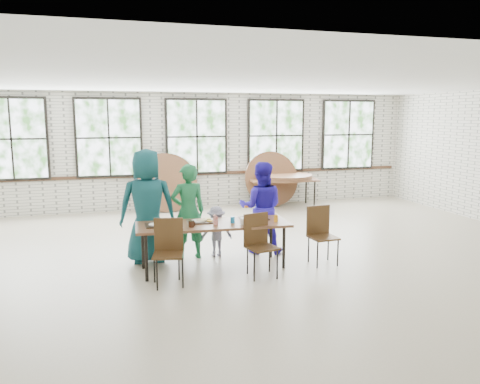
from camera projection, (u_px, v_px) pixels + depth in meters
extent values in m
plane|color=#BCAC95|center=(246.00, 254.00, 8.25)|extent=(12.00, 12.00, 0.00)
plane|color=white|center=(247.00, 80.00, 7.76)|extent=(12.00, 12.00, 0.00)
plane|color=silver|center=(196.00, 151.00, 12.27)|extent=(12.00, 0.00, 12.00)
plane|color=silver|center=(411.00, 232.00, 3.74)|extent=(12.00, 0.00, 12.00)
cube|color=#422819|center=(197.00, 174.00, 12.34)|extent=(11.80, 0.05, 0.08)
cube|color=black|center=(12.00, 139.00, 10.94)|extent=(1.62, 0.05, 1.97)
cube|color=white|center=(11.00, 139.00, 10.90)|extent=(1.50, 0.01, 1.85)
cube|color=black|center=(109.00, 138.00, 11.54)|extent=(1.62, 0.05, 1.97)
cube|color=white|center=(109.00, 138.00, 11.51)|extent=(1.50, 0.01, 1.85)
cube|color=black|center=(197.00, 137.00, 12.15)|extent=(1.62, 0.05, 1.97)
cube|color=white|center=(197.00, 137.00, 12.12)|extent=(1.50, 0.01, 1.85)
cube|color=black|center=(276.00, 136.00, 12.76)|extent=(1.62, 0.05, 1.97)
cube|color=white|center=(276.00, 136.00, 12.72)|extent=(1.50, 0.01, 1.85)
cube|color=black|center=(348.00, 135.00, 13.36)|extent=(1.62, 0.05, 1.97)
cube|color=white|center=(349.00, 135.00, 13.33)|extent=(1.50, 0.01, 1.85)
cube|color=brown|center=(213.00, 224.00, 7.37)|extent=(2.45, 0.95, 0.04)
cylinder|color=black|center=(146.00, 258.00, 6.85)|extent=(0.05, 0.05, 0.70)
cylinder|color=black|center=(143.00, 247.00, 7.42)|extent=(0.05, 0.05, 0.70)
cylinder|color=black|center=(284.00, 247.00, 7.45)|extent=(0.05, 0.05, 0.70)
cylinder|color=black|center=(271.00, 238.00, 8.01)|extent=(0.05, 0.05, 0.70)
cube|color=#452D17|center=(168.00, 255.00, 6.67)|extent=(0.50, 0.48, 0.03)
cube|color=#452D17|center=(169.00, 235.00, 6.81)|extent=(0.42, 0.12, 0.50)
cylinder|color=black|center=(157.00, 276.00, 6.49)|extent=(0.02, 0.02, 0.44)
cylinder|color=black|center=(154.00, 268.00, 6.82)|extent=(0.02, 0.02, 0.44)
cylinder|color=black|center=(183.00, 273.00, 6.59)|extent=(0.02, 0.02, 0.44)
cylinder|color=black|center=(179.00, 266.00, 6.92)|extent=(0.02, 0.02, 0.44)
cube|color=#452D17|center=(262.00, 248.00, 7.03)|extent=(0.50, 0.48, 0.03)
cube|color=#452D17|center=(256.00, 229.00, 7.16)|extent=(0.42, 0.12, 0.50)
cylinder|color=black|center=(254.00, 267.00, 6.86)|extent=(0.02, 0.02, 0.44)
cylinder|color=black|center=(247.00, 260.00, 7.18)|extent=(0.02, 0.02, 0.44)
cylinder|color=black|center=(277.00, 265.00, 6.96)|extent=(0.02, 0.02, 0.44)
cylinder|color=black|center=(270.00, 258.00, 7.28)|extent=(0.02, 0.02, 0.44)
cube|color=#452D17|center=(323.00, 238.00, 7.63)|extent=(0.44, 0.43, 0.03)
cube|color=#452D17|center=(318.00, 220.00, 7.76)|extent=(0.42, 0.06, 0.50)
cylinder|color=black|center=(317.00, 255.00, 7.45)|extent=(0.02, 0.02, 0.44)
cylinder|color=black|center=(309.00, 249.00, 7.77)|extent=(0.02, 0.02, 0.44)
cylinder|color=black|center=(338.00, 253.00, 7.55)|extent=(0.02, 0.02, 0.44)
cylinder|color=black|center=(328.00, 248.00, 7.87)|extent=(0.02, 0.02, 0.44)
imported|color=#185B5B|center=(147.00, 206.00, 7.69)|extent=(0.95, 0.64, 1.89)
imported|color=#1C6A3C|center=(188.00, 212.00, 7.89)|extent=(0.62, 0.44, 1.63)
imported|color=#18133D|center=(216.00, 231.00, 8.09)|extent=(0.57, 0.33, 0.87)
imported|color=#281AB7|center=(261.00, 208.00, 8.25)|extent=(0.95, 0.85, 1.62)
cube|color=brown|center=(284.00, 180.00, 12.45)|extent=(1.86, 0.90, 0.04)
cylinder|color=black|center=(259.00, 197.00, 12.04)|extent=(0.04, 0.04, 0.70)
cylinder|color=black|center=(253.00, 193.00, 12.56)|extent=(0.04, 0.04, 0.70)
cylinder|color=black|center=(315.00, 194.00, 12.47)|extent=(0.04, 0.04, 0.70)
cylinder|color=black|center=(306.00, 191.00, 12.99)|extent=(0.04, 0.04, 0.70)
cube|color=black|center=(160.00, 225.00, 7.21)|extent=(0.44, 0.33, 0.02)
cube|color=black|center=(202.00, 221.00, 7.45)|extent=(0.44, 0.33, 0.02)
cube|color=black|center=(254.00, 219.00, 7.66)|extent=(0.44, 0.33, 0.02)
cylinder|color=black|center=(191.00, 224.00, 7.11)|extent=(0.09, 0.09, 0.09)
cube|color=red|center=(216.00, 221.00, 7.26)|extent=(0.06, 0.06, 0.11)
cylinder|color=#1A7EC7|center=(233.00, 220.00, 7.38)|extent=(0.07, 0.07, 0.10)
cylinder|color=orange|center=(276.00, 218.00, 7.47)|extent=(0.07, 0.07, 0.11)
cylinder|color=white|center=(246.00, 221.00, 7.28)|extent=(0.17, 0.17, 0.10)
ellipsoid|color=white|center=(179.00, 228.00, 6.97)|extent=(0.11, 0.11, 0.05)
ellipsoid|color=white|center=(252.00, 220.00, 7.45)|extent=(0.11, 0.11, 0.05)
cylinder|color=brown|center=(284.00, 178.00, 12.45)|extent=(1.50, 1.50, 0.04)
cylinder|color=brown|center=(284.00, 177.00, 12.44)|extent=(1.50, 1.50, 0.04)
cylinder|color=brown|center=(284.00, 175.00, 12.43)|extent=(1.50, 1.50, 0.04)
cylinder|color=brown|center=(164.00, 182.00, 11.88)|extent=(1.50, 0.37, 1.47)
cylinder|color=brown|center=(168.00, 183.00, 11.81)|extent=(1.50, 0.38, 1.47)
cylinder|color=brown|center=(272.00, 179.00, 12.58)|extent=(1.50, 0.42, 1.46)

